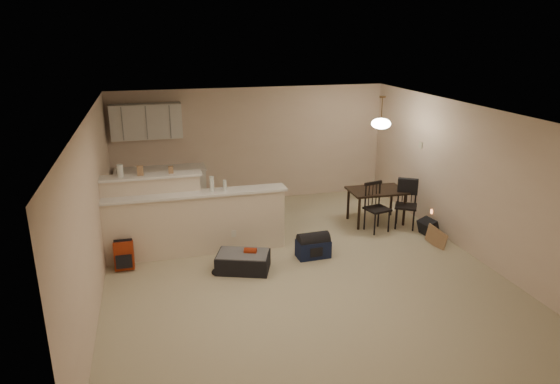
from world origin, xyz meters
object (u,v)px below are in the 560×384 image
object	(u,v)px
dining_table	(377,194)
navy_duffel	(313,249)
dining_chair_far	(406,205)
suitcase	(243,262)
dining_chair_near	(377,208)
red_backpack	(124,256)
black_daypack	(428,228)
pendant_lamp	(381,123)

from	to	relation	value
dining_table	navy_duffel	world-z (taller)	dining_table
dining_chair_far	suitcase	size ratio (longest dim) A/B	1.12
dining_chair_near	red_backpack	xyz separation A→B (m)	(-4.59, -0.43, -0.24)
black_daypack	dining_chair_near	bearing A→B (deg)	55.17
suitcase	black_daypack	xyz separation A→B (m)	(3.61, 0.53, 0.01)
dining_chair_far	black_daypack	xyz separation A→B (m)	(0.24, -0.46, -0.31)
pendant_lamp	black_daypack	distance (m)	2.14
dining_chair_near	red_backpack	bearing A→B (deg)	172.42
navy_duffel	dining_chair_near	bearing A→B (deg)	24.90
suitcase	red_backpack	bearing A→B (deg)	-176.05
dining_table	red_backpack	xyz separation A→B (m)	(-4.77, -0.86, -0.37)
black_daypack	dining_table	bearing A→B (deg)	30.33
dining_chair_near	navy_duffel	xyz separation A→B (m)	(-1.53, -0.79, -0.32)
pendant_lamp	navy_duffel	size ratio (longest dim) A/B	1.12
dining_chair_near	suitcase	world-z (taller)	dining_chair_near
pendant_lamp	dining_chair_far	distance (m)	1.64
dining_table	black_daypack	xyz separation A→B (m)	(0.67, -0.86, -0.45)
suitcase	navy_duffel	distance (m)	1.24
dining_chair_far	pendant_lamp	bearing A→B (deg)	167.97
dining_chair_near	navy_duffel	world-z (taller)	dining_chair_near
dining_chair_far	red_backpack	distance (m)	5.22
pendant_lamp	suitcase	world-z (taller)	pendant_lamp
dining_table	black_daypack	bearing A→B (deg)	-50.64
pendant_lamp	black_daypack	xyz separation A→B (m)	(0.67, -0.86, -1.84)
dining_table	navy_duffel	size ratio (longest dim) A/B	2.00
dining_chair_near	suitcase	size ratio (longest dim) A/B	1.14
pendant_lamp	red_backpack	world-z (taller)	pendant_lamp
suitcase	black_daypack	world-z (taller)	black_daypack
dining_chair_far	black_daypack	world-z (taller)	dining_chair_far
dining_chair_near	black_daypack	distance (m)	1.00
dining_table	dining_chair_far	size ratio (longest dim) A/B	1.20
dining_table	dining_chair_far	xyz separation A→B (m)	(0.43, -0.41, -0.13)
dining_table	red_backpack	bearing A→B (deg)	-168.36
pendant_lamp	dining_table	bearing A→B (deg)	90.00
pendant_lamp	navy_duffel	distance (m)	2.79
black_daypack	navy_duffel	bearing A→B (deg)	90.97
dining_chair_near	dining_chair_far	world-z (taller)	dining_chair_near
dining_table	suitcase	distance (m)	3.28
red_backpack	dining_table	bearing A→B (deg)	10.53
pendant_lamp	suitcase	size ratio (longest dim) A/B	0.75
suitcase	red_backpack	world-z (taller)	red_backpack
navy_duffel	black_daypack	bearing A→B (deg)	6.08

